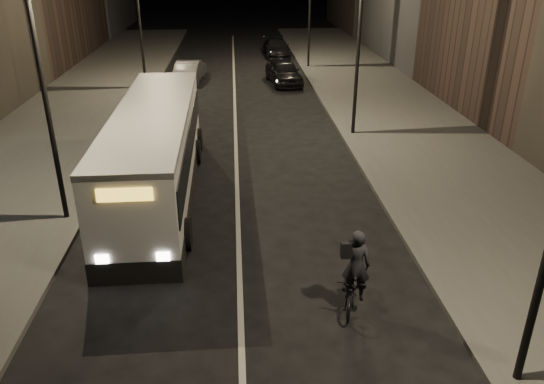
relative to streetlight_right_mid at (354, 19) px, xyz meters
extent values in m
plane|color=black|center=(-5.33, -12.00, -5.36)|extent=(180.00, 180.00, 0.00)
cube|color=#3C3C39|center=(3.17, 2.00, -5.28)|extent=(7.00, 70.00, 0.16)
cube|color=#3C3C39|center=(-13.83, 2.00, -5.28)|extent=(7.00, 70.00, 0.16)
cylinder|color=black|center=(0.27, 0.00, -1.20)|extent=(0.16, 0.16, 8.00)
cylinder|color=black|center=(0.27, 16.00, -1.20)|extent=(0.16, 0.16, 8.00)
cylinder|color=black|center=(-10.93, -8.00, -1.20)|extent=(0.16, 0.16, 8.00)
cylinder|color=black|center=(-10.93, 10.00, -1.20)|extent=(0.16, 0.16, 8.00)
cube|color=silver|center=(-8.16, -5.98, -3.80)|extent=(2.59, 11.77, 3.13)
cube|color=black|center=(-8.16, -5.98, -3.36)|extent=(2.67, 11.38, 1.13)
cube|color=silver|center=(-8.16, -5.98, -2.28)|extent=(2.61, 11.77, 0.18)
cube|color=gold|center=(-8.09, -11.85, -2.72)|extent=(1.37, 0.13, 0.34)
cylinder|color=black|center=(-9.33, -10.11, -4.87)|extent=(0.35, 0.98, 0.98)
cylinder|color=black|center=(-6.89, -10.08, -4.87)|extent=(0.35, 0.98, 0.98)
cylinder|color=black|center=(-9.43, -2.28, -4.87)|extent=(0.35, 0.98, 0.98)
cylinder|color=black|center=(-6.98, -2.25, -4.87)|extent=(0.35, 0.98, 0.98)
imported|color=black|center=(-2.57, -13.17, -4.85)|extent=(1.19, 2.05, 1.02)
imported|color=black|center=(-2.57, -13.37, -4.05)|extent=(0.78, 0.62, 1.86)
imported|color=black|center=(-2.05, 11.00, -4.57)|extent=(2.45, 4.85, 1.59)
imported|color=#333336|center=(-8.27, 12.21, -4.63)|extent=(2.00, 4.56, 1.46)
imported|color=black|center=(-1.73, 21.17, -4.66)|extent=(2.17, 4.91, 1.40)
camera|label=1|loc=(-5.32, -23.89, 2.75)|focal=35.00mm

